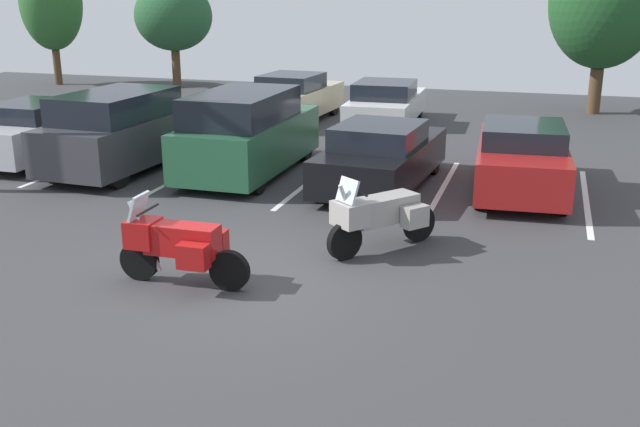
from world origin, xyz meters
TOP-DOWN VIEW (x-y plane):
  - ground at (0.00, 0.00)m, footprint 44.00×44.00m
  - motorcycle_touring at (-0.71, -0.44)m, footprint 2.07×0.92m
  - motorcycle_second at (1.82, 1.84)m, footprint 1.53×1.84m
  - parking_stripes at (-2.17, 6.05)m, footprint 14.98×5.19m
  - car_silver at (-7.88, 6.14)m, footprint 1.80×4.75m
  - car_charcoal at (-5.30, 5.68)m, footprint 2.16×4.85m
  - car_green at (-2.27, 6.08)m, footprint 1.93×4.79m
  - car_black at (0.96, 5.85)m, footprint 2.18×4.72m
  - car_red at (3.90, 6.35)m, footprint 2.07×4.63m
  - car_far_champagne at (-3.51, 13.00)m, footprint 2.12×4.73m
  - car_far_white at (-0.54, 13.26)m, footprint 2.05×4.71m
  - tree_far_right at (-16.45, 18.65)m, footprint 2.63×2.63m
  - tree_rear at (-11.03, 19.40)m, footprint 3.24×3.24m
  - tree_far_left at (5.84, 17.45)m, footprint 3.59×3.59m

SIDE VIEW (x-z plane):
  - ground at x=0.00m, z-range -0.10..0.00m
  - parking_stripes at x=-2.17m, z-range 0.00..0.01m
  - motorcycle_touring at x=-0.71m, z-range -0.05..1.31m
  - motorcycle_second at x=1.82m, z-range -0.03..1.32m
  - car_far_white at x=-0.54m, z-range -0.03..1.36m
  - car_black at x=0.96m, z-range -0.03..1.41m
  - car_silver at x=-7.88m, z-range -0.01..1.47m
  - car_red at x=3.90m, z-range -0.01..1.48m
  - car_far_champagne at x=-3.51m, z-range -0.02..1.51m
  - car_charcoal at x=-5.30m, z-range -0.01..1.88m
  - car_green at x=-2.27m, z-range -0.01..1.96m
  - tree_rear at x=-11.03m, z-range 0.75..5.16m
  - tree_far_right at x=-16.45m, z-range 0.73..6.23m
  - tree_far_left at x=5.84m, z-range 0.75..6.66m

